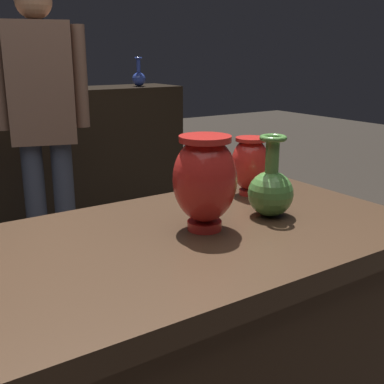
# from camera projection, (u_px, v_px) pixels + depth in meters

# --- Properties ---
(display_plinth) EXTENTS (1.20, 0.64, 0.80)m
(display_plinth) POSITION_uv_depth(u_px,v_px,m) (179.00, 380.00, 1.24)
(display_plinth) COLOR #382619
(display_plinth) RESTS_ON ground_plane
(vase_centerpiece) EXTENTS (0.15, 0.15, 0.23)m
(vase_centerpiece) POSITION_uv_depth(u_px,v_px,m) (206.00, 180.00, 1.13)
(vase_centerpiece) COLOR red
(vase_centerpiece) RESTS_ON display_plinth
(vase_left_accent) EXTENTS (0.11, 0.11, 0.17)m
(vase_left_accent) POSITION_uv_depth(u_px,v_px,m) (250.00, 164.00, 1.43)
(vase_left_accent) COLOR red
(vase_left_accent) RESTS_ON display_plinth
(vase_right_accent) EXTENTS (0.12, 0.12, 0.21)m
(vase_right_accent) POSITION_uv_depth(u_px,v_px,m) (271.00, 189.00, 1.25)
(vase_right_accent) COLOR #477A38
(vase_right_accent) RESTS_ON display_plinth
(shelf_vase_far_right) EXTENTS (0.09, 0.09, 0.20)m
(shelf_vase_far_right) POSITION_uv_depth(u_px,v_px,m) (139.00, 77.00, 3.34)
(shelf_vase_far_right) COLOR #2D429E
(shelf_vase_far_right) RESTS_ON back_display_shelf
(visitor_center_back) EXTENTS (0.45, 0.27, 1.54)m
(visitor_center_back) POSITION_uv_depth(u_px,v_px,m) (43.00, 116.00, 2.48)
(visitor_center_back) COLOR #333847
(visitor_center_back) RESTS_ON ground_plane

